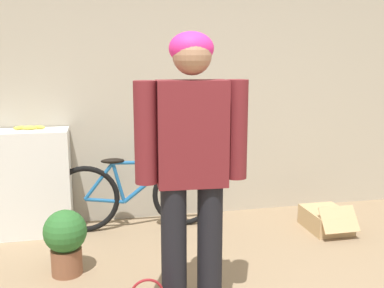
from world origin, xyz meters
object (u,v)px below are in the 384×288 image
at_px(banana, 29,128).
at_px(person, 192,157).
at_px(bicycle, 136,194).
at_px(cardboard_box, 326,220).
at_px(potted_plant, 66,239).

bearing_deg(banana, person, -55.06).
height_order(person, banana, person).
xyz_separation_m(person, bicycle, (-0.21, 1.54, -0.69)).
xyz_separation_m(bicycle, cardboard_box, (1.78, -0.42, -0.25)).
bearing_deg(potted_plant, cardboard_box, 9.51).
height_order(bicycle, cardboard_box, bicycle).
height_order(banana, cardboard_box, banana).
distance_m(banana, potted_plant, 1.23).
bearing_deg(person, bicycle, 101.29).
bearing_deg(person, cardboard_box, 38.86).
relative_size(person, cardboard_box, 3.27).
bearing_deg(cardboard_box, banana, 168.77).
bearing_deg(potted_plant, person, -41.07).
bearing_deg(banana, bicycle, -7.54).
relative_size(bicycle, potted_plant, 3.16).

